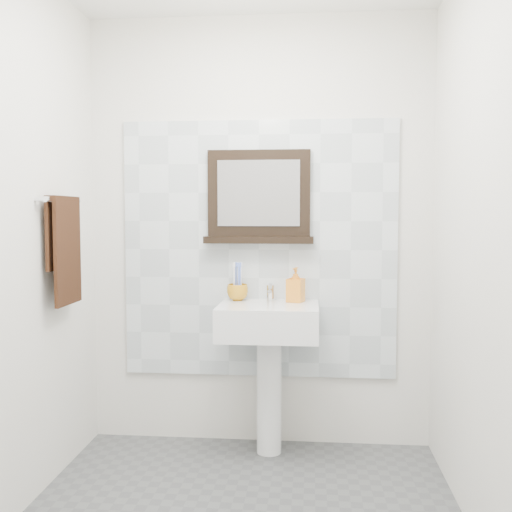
{
  "coord_description": "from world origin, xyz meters",
  "views": [
    {
      "loc": [
        0.31,
        -2.4,
        1.36
      ],
      "look_at": [
        0.03,
        0.55,
        1.15
      ],
      "focal_mm": 42.0,
      "sensor_mm": 36.0,
      "label": 1
    }
  ],
  "objects": [
    {
      "name": "pedestal_sink",
      "position": [
        0.07,
        0.87,
        0.68
      ],
      "size": [
        0.55,
        0.44,
        0.96
      ],
      "color": "white",
      "rests_on": "ground"
    },
    {
      "name": "soap_dispenser",
      "position": [
        0.22,
        0.97,
        0.96
      ],
      "size": [
        0.11,
        0.11,
        0.2
      ],
      "primitive_type": "imported",
      "rotation": [
        0.0,
        0.0,
        -0.31
      ],
      "color": "orange",
      "rests_on": "pedestal_sink"
    },
    {
      "name": "right_wall",
      "position": [
        1.0,
        0.0,
        1.25
      ],
      "size": [
        0.01,
        2.2,
        2.5
      ],
      "primitive_type": "cube",
      "color": "silver",
      "rests_on": "ground"
    },
    {
      "name": "towel_bar",
      "position": [
        -0.95,
        0.52,
        1.43
      ],
      "size": [
        0.07,
        0.4,
        0.03
      ],
      "color": "silver",
      "rests_on": "left_wall"
    },
    {
      "name": "front_wall",
      "position": [
        0.0,
        -1.1,
        1.25
      ],
      "size": [
        2.0,
        0.01,
        2.5
      ],
      "primitive_type": "cube",
      "color": "silver",
      "rests_on": "ground"
    },
    {
      "name": "toothbrushes",
      "position": [
        -0.11,
        1.0,
        0.98
      ],
      "size": [
        0.05,
        0.04,
        0.21
      ],
      "color": "white",
      "rests_on": "toothbrush_cup"
    },
    {
      "name": "back_wall",
      "position": [
        0.0,
        1.1,
        1.25
      ],
      "size": [
        2.0,
        0.01,
        2.5
      ],
      "primitive_type": "cube",
      "color": "silver",
      "rests_on": "ground"
    },
    {
      "name": "framed_mirror",
      "position": [
        0.0,
        1.06,
        1.44
      ],
      "size": [
        0.63,
        0.11,
        0.54
      ],
      "color": "black",
      "rests_on": "back_wall"
    },
    {
      "name": "toothbrush_cup",
      "position": [
        -0.12,
        1.0,
        0.91
      ],
      "size": [
        0.13,
        0.13,
        0.1
      ],
      "primitive_type": "imported",
      "rotation": [
        0.0,
        0.0,
        0.06
      ],
      "color": "#C58317",
      "rests_on": "pedestal_sink"
    },
    {
      "name": "splashback",
      "position": [
        0.0,
        1.09,
        1.15
      ],
      "size": [
        1.6,
        0.02,
        1.5
      ],
      "primitive_type": "cube",
      "color": "silver",
      "rests_on": "back_wall"
    },
    {
      "name": "hand_towel",
      "position": [
        -0.94,
        0.52,
        1.22
      ],
      "size": [
        0.06,
        0.3,
        0.55
      ],
      "color": "black",
      "rests_on": "towel_bar"
    }
  ]
}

